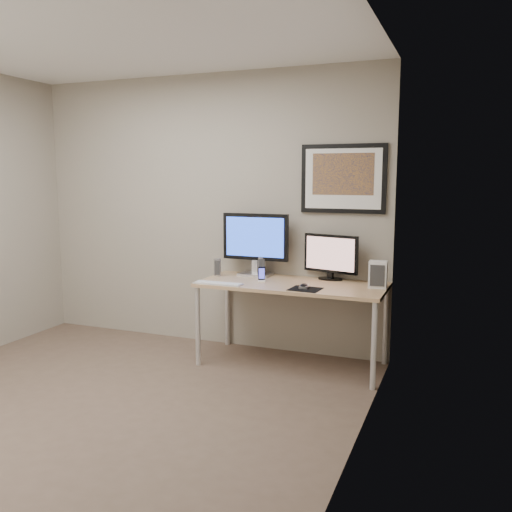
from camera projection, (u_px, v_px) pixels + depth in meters
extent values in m
plane|color=brown|center=(102.00, 407.00, 3.89)|extent=(3.60, 3.60, 0.00)
plane|color=white|center=(85.00, 27.00, 3.51)|extent=(3.60, 3.60, 0.00)
plane|color=gray|center=(206.00, 212.00, 5.27)|extent=(3.60, 0.00, 3.60)
plane|color=gray|center=(356.00, 238.00, 3.05)|extent=(0.00, 3.40, 3.40)
cube|color=#A16D4E|center=(292.00, 285.00, 4.67)|extent=(1.60, 0.70, 0.03)
cylinder|color=silver|center=(198.00, 326.00, 4.71)|extent=(0.04, 0.04, 0.70)
cylinder|color=silver|center=(227.00, 310.00, 5.28)|extent=(0.04, 0.04, 0.70)
cylinder|color=silver|center=(374.00, 346.00, 4.16)|extent=(0.04, 0.04, 0.70)
cylinder|color=silver|center=(385.00, 325.00, 4.74)|extent=(0.04, 0.04, 0.70)
cube|color=black|center=(343.00, 179.00, 4.72)|extent=(0.75, 0.03, 0.60)
cube|color=white|center=(343.00, 179.00, 4.70)|extent=(0.67, 0.00, 0.52)
cube|color=orange|center=(343.00, 174.00, 4.69)|extent=(0.54, 0.00, 0.36)
cube|color=#B0B0B5|center=(255.00, 274.00, 5.02)|extent=(0.29, 0.21, 0.02)
cube|color=#B0B0B5|center=(255.00, 266.00, 5.01)|extent=(0.06, 0.05, 0.12)
cube|color=black|center=(255.00, 237.00, 4.97)|extent=(0.63, 0.04, 0.43)
cube|color=#193AAE|center=(255.00, 237.00, 4.95)|extent=(0.56, 0.01, 0.36)
cube|color=black|center=(330.00, 279.00, 4.81)|extent=(0.24, 0.17, 0.02)
cube|color=black|center=(330.00, 275.00, 4.81)|extent=(0.06, 0.05, 0.05)
cube|color=black|center=(331.00, 254.00, 4.78)|extent=(0.51, 0.15, 0.34)
cube|color=#AB786F|center=(330.00, 254.00, 4.76)|extent=(0.45, 0.12, 0.29)
cylinder|color=#B0B0B5|center=(217.00, 267.00, 5.00)|extent=(0.08, 0.08, 0.16)
cylinder|color=#B0B0B5|center=(261.00, 266.00, 4.99)|extent=(0.09, 0.09, 0.18)
cube|color=black|center=(262.00, 274.00, 4.72)|extent=(0.08, 0.08, 0.13)
cube|color=silver|center=(218.00, 283.00, 4.62)|extent=(0.43, 0.12, 0.01)
cube|color=black|center=(305.00, 289.00, 4.41)|extent=(0.26, 0.24, 0.00)
ellipsoid|color=black|center=(304.00, 286.00, 4.44)|extent=(0.07, 0.11, 0.04)
cube|color=silver|center=(378.00, 274.00, 4.45)|extent=(0.15, 0.12, 0.22)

